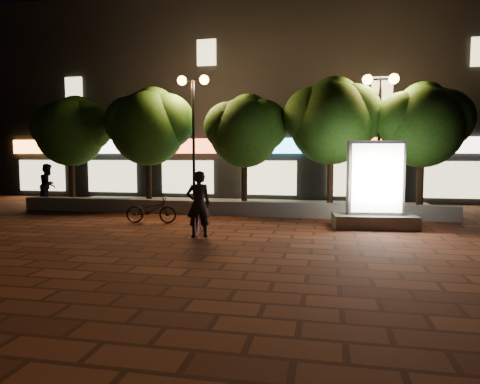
% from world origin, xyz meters
% --- Properties ---
extents(ground, '(80.00, 80.00, 0.00)m').
position_xyz_m(ground, '(0.00, 0.00, 0.00)').
color(ground, brown).
rests_on(ground, ground).
extents(retaining_wall, '(16.00, 0.45, 0.50)m').
position_xyz_m(retaining_wall, '(0.00, 4.00, 0.25)').
color(retaining_wall, slate).
rests_on(retaining_wall, ground).
extents(sidewalk, '(16.00, 5.00, 0.08)m').
position_xyz_m(sidewalk, '(0.00, 6.50, 0.04)').
color(sidewalk, slate).
rests_on(sidewalk, ground).
extents(building_block, '(28.00, 8.12, 11.30)m').
position_xyz_m(building_block, '(-0.01, 12.99, 5.00)').
color(building_block, black).
rests_on(building_block, ground).
extents(tree_far_left, '(3.36, 2.80, 4.63)m').
position_xyz_m(tree_far_left, '(-6.95, 5.46, 3.29)').
color(tree_far_left, black).
rests_on(tree_far_left, sidewalk).
extents(tree_left, '(3.60, 3.00, 4.89)m').
position_xyz_m(tree_left, '(-3.45, 5.46, 3.44)').
color(tree_left, black).
rests_on(tree_left, sidewalk).
extents(tree_mid, '(3.24, 2.70, 4.50)m').
position_xyz_m(tree_mid, '(0.55, 5.46, 3.22)').
color(tree_mid, black).
rests_on(tree_mid, sidewalk).
extents(tree_right, '(3.72, 3.10, 5.07)m').
position_xyz_m(tree_right, '(3.86, 5.46, 3.57)').
color(tree_right, black).
rests_on(tree_right, sidewalk).
extents(tree_far_right, '(3.48, 2.90, 4.76)m').
position_xyz_m(tree_far_right, '(7.05, 5.46, 3.37)').
color(tree_far_right, black).
rests_on(tree_far_right, sidewalk).
extents(street_lamp_left, '(1.26, 0.36, 5.18)m').
position_xyz_m(street_lamp_left, '(-1.50, 5.20, 4.03)').
color(street_lamp_left, black).
rests_on(street_lamp_left, sidewalk).
extents(street_lamp_right, '(1.26, 0.36, 4.98)m').
position_xyz_m(street_lamp_right, '(5.50, 5.20, 3.89)').
color(street_lamp_right, black).
rests_on(street_lamp_right, sidewalk).
extents(ad_kiosk, '(2.51, 1.43, 2.61)m').
position_xyz_m(ad_kiosk, '(5.08, 2.21, 1.05)').
color(ad_kiosk, slate).
rests_on(ad_kiosk, ground).
extents(scooter_pink, '(0.72, 1.68, 0.98)m').
position_xyz_m(scooter_pink, '(0.21, 0.19, 0.49)').
color(scooter_pink, pink).
rests_on(scooter_pink, ground).
extents(rider, '(0.77, 0.68, 1.77)m').
position_xyz_m(rider, '(0.34, -0.27, 0.88)').
color(rider, black).
rests_on(rider, ground).
extents(scooter_parked, '(1.69, 0.77, 0.86)m').
position_xyz_m(scooter_parked, '(-1.83, 1.69, 0.43)').
color(scooter_parked, black).
rests_on(scooter_parked, ground).
extents(pedestrian, '(0.84, 0.98, 1.74)m').
position_xyz_m(pedestrian, '(-7.50, 4.50, 0.95)').
color(pedestrian, black).
rests_on(pedestrian, sidewalk).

